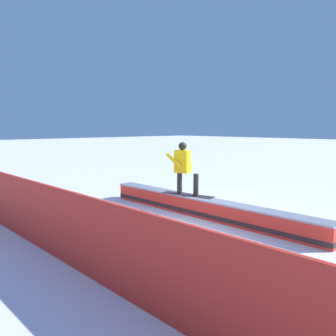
# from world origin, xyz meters

# --- Properties ---
(ground_plane) EXTENTS (120.00, 120.00, 0.00)m
(ground_plane) POSITION_xyz_m (0.00, 0.00, 0.00)
(ground_plane) COLOR white
(grind_box) EXTENTS (6.78, 0.52, 0.50)m
(grind_box) POSITION_xyz_m (0.00, 0.00, 0.23)
(grind_box) COLOR red
(grind_box) RESTS_ON ground_plane
(snowboarder) EXTENTS (1.55, 0.66, 1.44)m
(snowboarder) POSITION_xyz_m (0.68, 0.03, 1.27)
(snowboarder) COLOR #282029
(snowboarder) RESTS_ON grind_box
(safety_fence) EXTENTS (13.17, 0.16, 1.29)m
(safety_fence) POSITION_xyz_m (0.00, 4.07, 0.65)
(safety_fence) COLOR red
(safety_fence) RESTS_ON ground_plane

